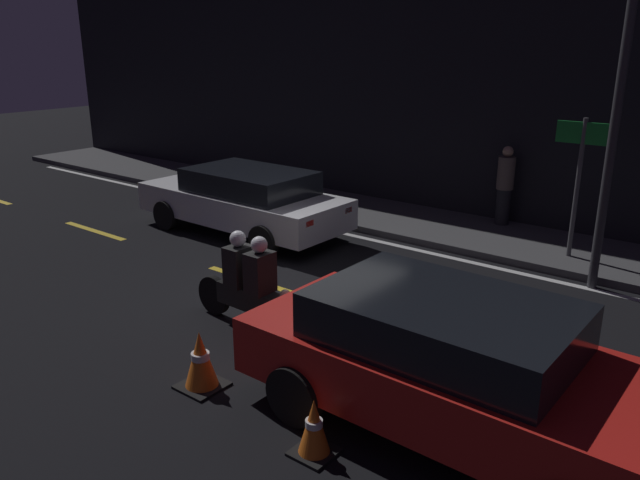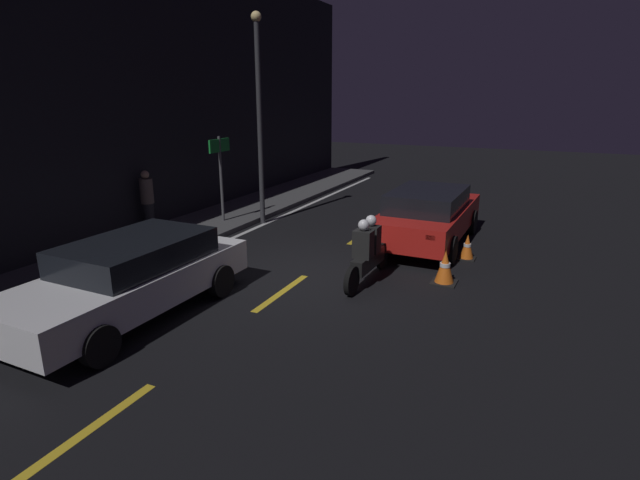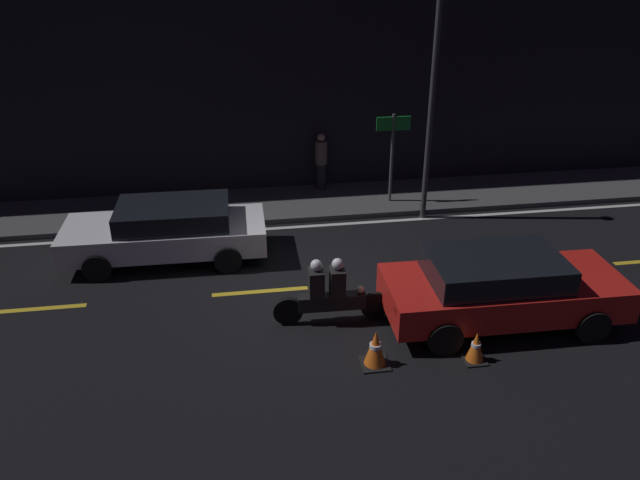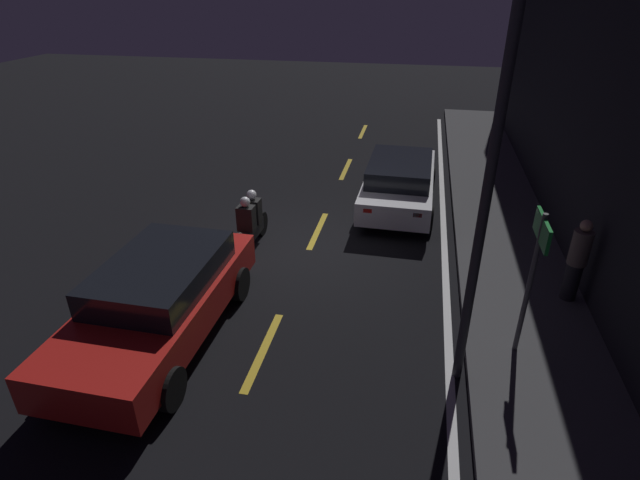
# 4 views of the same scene
# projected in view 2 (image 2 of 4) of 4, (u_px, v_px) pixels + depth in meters

# --- Properties ---
(ground_plane) EXTENTS (56.00, 56.00, 0.00)m
(ground_plane) POSITION_uv_depth(u_px,v_px,m) (305.00, 276.00, 10.44)
(ground_plane) COLOR black
(raised_curb) EXTENTS (28.00, 2.25, 0.13)m
(raised_curb) POSITION_uv_depth(u_px,v_px,m) (145.00, 247.00, 12.19)
(raised_curb) COLOR #424244
(raised_curb) RESTS_ON ground
(building_front) EXTENTS (28.00, 0.30, 7.54)m
(building_front) POSITION_uv_depth(u_px,v_px,m) (87.00, 89.00, 11.66)
(building_front) COLOR black
(building_front) RESTS_ON ground
(lane_dash_b) EXTENTS (2.00, 0.14, 0.01)m
(lane_dash_b) POSITION_uv_depth(u_px,v_px,m) (88.00, 430.00, 5.65)
(lane_dash_b) COLOR gold
(lane_dash_b) RESTS_ON ground
(lane_dash_c) EXTENTS (2.00, 0.14, 0.01)m
(lane_dash_c) POSITION_uv_depth(u_px,v_px,m) (282.00, 292.00, 9.57)
(lane_dash_c) COLOR gold
(lane_dash_c) RESTS_ON ground
(lane_dash_d) EXTENTS (2.00, 0.14, 0.01)m
(lane_dash_d) POSITION_uv_depth(u_px,v_px,m) (363.00, 235.00, 13.49)
(lane_dash_d) COLOR gold
(lane_dash_d) RESTS_ON ground
(lane_dash_e) EXTENTS (2.00, 0.14, 0.01)m
(lane_dash_e) POSITION_uv_depth(u_px,v_px,m) (407.00, 203.00, 17.41)
(lane_dash_e) COLOR gold
(lane_dash_e) RESTS_ON ground
(lane_solid_kerb) EXTENTS (25.20, 0.14, 0.01)m
(lane_solid_kerb) POSITION_uv_depth(u_px,v_px,m) (190.00, 257.00, 11.65)
(lane_solid_kerb) COLOR silver
(lane_solid_kerb) RESTS_ON ground
(sedan_white) EXTENTS (4.51, 1.93, 1.32)m
(sedan_white) POSITION_uv_depth(u_px,v_px,m) (131.00, 276.00, 8.41)
(sedan_white) COLOR silver
(sedan_white) RESTS_ON ground
(taxi_red) EXTENTS (4.51, 1.98, 1.41)m
(taxi_red) POSITION_uv_depth(u_px,v_px,m) (428.00, 214.00, 12.51)
(taxi_red) COLOR red
(taxi_red) RESTS_ON ground
(motorcycle) EXTENTS (2.25, 0.38, 1.35)m
(motorcycle) POSITION_uv_depth(u_px,v_px,m) (367.00, 252.00, 9.95)
(motorcycle) COLOR black
(motorcycle) RESTS_ON ground
(traffic_cone_near) EXTENTS (0.49, 0.49, 0.69)m
(traffic_cone_near) POSITION_uv_depth(u_px,v_px,m) (445.00, 267.00, 9.96)
(traffic_cone_near) COLOR black
(traffic_cone_near) RESTS_ON ground
(traffic_cone_mid) EXTENTS (0.40, 0.40, 0.59)m
(traffic_cone_mid) POSITION_uv_depth(u_px,v_px,m) (467.00, 247.00, 11.43)
(traffic_cone_mid) COLOR black
(traffic_cone_mid) RESTS_ON ground
(pedestrian) EXTENTS (0.34, 0.34, 1.61)m
(pedestrian) POSITION_uv_depth(u_px,v_px,m) (147.00, 200.00, 13.22)
(pedestrian) COLOR black
(pedestrian) RESTS_ON raised_curb
(shop_sign) EXTENTS (0.90, 0.08, 2.40)m
(shop_sign) POSITION_uv_depth(u_px,v_px,m) (220.00, 162.00, 13.99)
(shop_sign) COLOR #4C4C51
(shop_sign) RESTS_ON raised_curb
(street_lamp) EXTENTS (0.28, 0.28, 5.76)m
(street_lamp) POSITION_uv_depth(u_px,v_px,m) (259.00, 110.00, 13.79)
(street_lamp) COLOR #333338
(street_lamp) RESTS_ON ground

